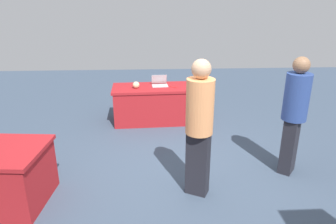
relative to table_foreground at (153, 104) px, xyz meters
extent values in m
plane|color=#3D4C60|center=(-0.36, 2.19, -0.37)|extent=(14.40, 14.40, 0.00)
cube|color=#AD1E23|center=(0.00, 0.00, 0.34)|extent=(1.64, 0.84, 0.05)
cube|color=#AD1E23|center=(0.00, 0.00, -0.03)|extent=(1.58, 0.81, 0.69)
cube|color=#26262D|center=(-0.57, 2.59, 0.06)|extent=(0.33, 0.29, 0.87)
cylinder|color=#F49E60|center=(-0.57, 2.59, 0.84)|extent=(0.46, 0.46, 0.69)
sphere|color=tan|center=(-0.57, 2.59, 1.30)|extent=(0.23, 0.23, 0.23)
cube|color=#26262D|center=(-1.98, 2.13, 0.04)|extent=(0.31, 0.33, 0.83)
cylinder|color=#2D478C|center=(-1.98, 2.13, 0.79)|extent=(0.48, 0.48, 0.66)
sphere|color=#936B4C|center=(-1.98, 2.13, 1.23)|extent=(0.23, 0.23, 0.23)
cube|color=silver|center=(-0.16, -0.04, 0.38)|extent=(0.33, 0.24, 0.02)
cube|color=#B7B7BC|center=(-0.15, -0.19, 0.48)|extent=(0.32, 0.10, 0.19)
sphere|color=beige|center=(0.32, 0.09, 0.44)|extent=(0.14, 0.14, 0.14)
cube|color=red|center=(-0.44, 0.06, 0.37)|extent=(0.17, 0.14, 0.01)
camera|label=1|loc=(0.01, 6.10, 2.07)|focal=33.27mm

